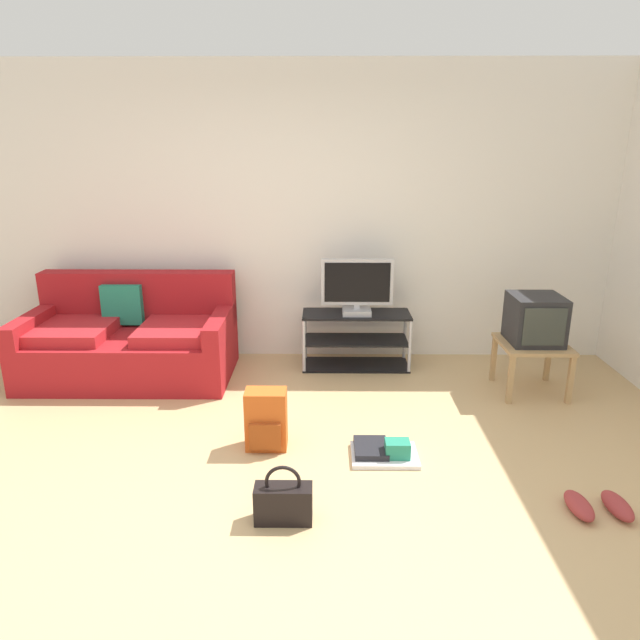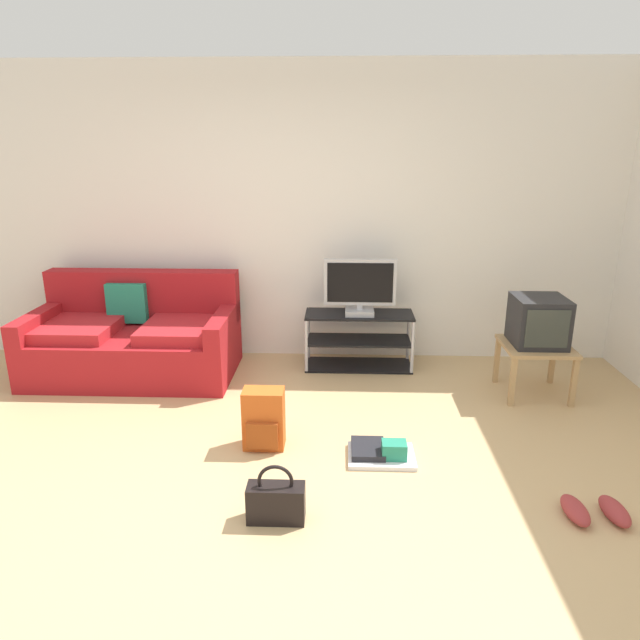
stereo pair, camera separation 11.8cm
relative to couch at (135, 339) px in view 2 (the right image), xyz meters
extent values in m
cube|color=tan|center=(1.38, -1.87, -0.33)|extent=(9.00, 9.80, 0.02)
cube|color=silver|center=(1.38, 0.58, 1.03)|extent=(9.00, 0.10, 2.70)
cube|color=maroon|center=(0.00, -0.06, -0.12)|extent=(1.76, 0.94, 0.40)
cube|color=maroon|center=(0.00, 0.31, 0.32)|extent=(1.76, 0.20, 0.47)
cube|color=maroon|center=(-0.81, -0.06, 0.18)|extent=(0.14, 0.94, 0.19)
cube|color=maroon|center=(0.81, -0.06, 0.18)|extent=(0.14, 0.94, 0.19)
cube|color=#AF2026|center=(-0.48, -0.12, 0.13)|extent=(0.70, 0.66, 0.10)
cube|color=#AF2026|center=(0.49, -0.12, 0.13)|extent=(0.70, 0.66, 0.10)
cube|color=#238466|center=(-0.11, 0.19, 0.28)|extent=(0.36, 0.13, 0.36)
cube|color=black|center=(2.00, 0.22, 0.19)|extent=(0.98, 0.38, 0.02)
cube|color=black|center=(2.00, 0.22, -0.06)|extent=(0.94, 0.36, 0.02)
cube|color=black|center=(2.00, 0.22, -0.31)|extent=(0.98, 0.38, 0.02)
cylinder|color=#B7B7BC|center=(1.53, 0.04, -0.06)|extent=(0.03, 0.03, 0.51)
cylinder|color=#B7B7BC|center=(2.48, 0.04, -0.06)|extent=(0.03, 0.03, 0.51)
cylinder|color=#B7B7BC|center=(1.53, 0.39, -0.06)|extent=(0.03, 0.03, 0.51)
cylinder|color=#B7B7BC|center=(2.48, 0.39, -0.06)|extent=(0.03, 0.03, 0.51)
cube|color=#B2B2B7|center=(2.00, 0.20, 0.22)|extent=(0.26, 0.22, 0.05)
cube|color=#B2B2B7|center=(2.00, 0.20, 0.26)|extent=(0.05, 0.04, 0.04)
cube|color=#B2B2B7|center=(2.00, 0.20, 0.49)|extent=(0.64, 0.04, 0.42)
cube|color=black|center=(2.00, 0.17, 0.49)|extent=(0.58, 0.01, 0.36)
cube|color=tan|center=(3.42, -0.34, 0.10)|extent=(0.53, 0.53, 0.03)
cube|color=tan|center=(3.19, -0.57, -0.12)|extent=(0.04, 0.04, 0.40)
cube|color=tan|center=(3.66, -0.57, -0.12)|extent=(0.04, 0.04, 0.40)
cube|color=tan|center=(3.19, -0.10, -0.12)|extent=(0.04, 0.04, 0.40)
cube|color=tan|center=(3.66, -0.10, -0.12)|extent=(0.04, 0.04, 0.40)
cube|color=#232326|center=(3.42, -0.32, 0.31)|extent=(0.40, 0.41, 0.39)
cube|color=#333833|center=(3.42, -0.52, 0.31)|extent=(0.33, 0.01, 0.30)
cube|color=#CC561E|center=(1.32, -1.28, -0.11)|extent=(0.28, 0.17, 0.42)
cube|color=#994116|center=(1.32, -1.38, -0.19)|extent=(0.21, 0.04, 0.18)
cylinder|color=#994116|center=(1.25, -1.17, -0.09)|extent=(0.04, 0.04, 0.33)
cylinder|color=#994116|center=(1.40, -1.17, -0.09)|extent=(0.04, 0.04, 0.33)
cube|color=black|center=(1.49, -2.08, -0.21)|extent=(0.32, 0.13, 0.21)
torus|color=black|center=(1.49, -2.08, -0.08)|extent=(0.20, 0.02, 0.20)
ellipsoid|color=#993333|center=(3.15, -1.99, -0.27)|extent=(0.13, 0.28, 0.09)
ellipsoid|color=#993333|center=(3.36, -1.99, -0.27)|extent=(0.14, 0.28, 0.09)
cube|color=silver|center=(2.11, -1.41, -0.30)|extent=(0.44, 0.32, 0.03)
cube|color=#238466|center=(2.19, -1.45, -0.23)|extent=(0.16, 0.12, 0.11)
cube|color=black|center=(2.03, -1.38, -0.27)|extent=(0.22, 0.28, 0.04)
camera|label=1|loc=(1.72, -4.75, 1.66)|focal=31.97mm
camera|label=2|loc=(1.84, -4.74, 1.66)|focal=31.97mm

